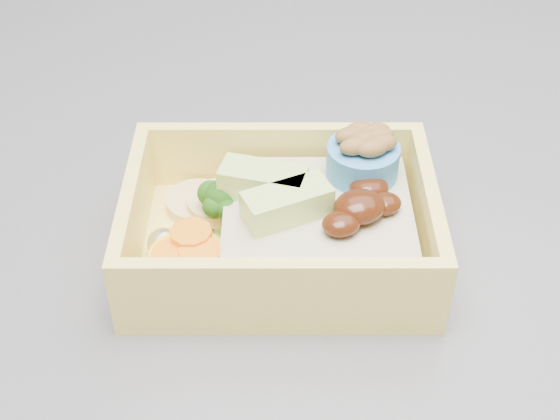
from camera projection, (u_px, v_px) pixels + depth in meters
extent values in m
cube|color=brown|center=(41.00, 16.00, 1.71)|extent=(3.20, 0.60, 0.90)
cube|color=#FFE669|center=(280.00, 249.00, 0.46)|extent=(0.20, 0.17, 0.01)
cube|color=#FFE669|center=(280.00, 154.00, 0.49)|extent=(0.17, 0.06, 0.04)
cube|color=#FFE669|center=(280.00, 293.00, 0.40)|extent=(0.17, 0.06, 0.04)
cube|color=#FFE669|center=(427.00, 216.00, 0.44)|extent=(0.04, 0.11, 0.04)
cube|color=#FFE669|center=(133.00, 217.00, 0.44)|extent=(0.04, 0.11, 0.04)
cube|color=gray|center=(317.00, 227.00, 0.45)|extent=(0.13, 0.12, 0.03)
ellipsoid|color=#381508|center=(359.00, 207.00, 0.43)|extent=(0.03, 0.03, 0.02)
ellipsoid|color=#381508|center=(369.00, 189.00, 0.44)|extent=(0.03, 0.03, 0.01)
ellipsoid|color=#381508|center=(341.00, 224.00, 0.42)|extent=(0.03, 0.02, 0.01)
ellipsoid|color=#381508|center=(384.00, 204.00, 0.44)|extent=(0.02, 0.02, 0.01)
cube|color=#C7EB7B|center=(287.00, 204.00, 0.43)|extent=(0.05, 0.03, 0.02)
cube|color=#C7EB7B|center=(263.00, 182.00, 0.45)|extent=(0.05, 0.04, 0.02)
cylinder|color=#6B9D54|center=(223.00, 219.00, 0.46)|extent=(0.01, 0.01, 0.02)
sphere|color=#215313|center=(221.00, 196.00, 0.45)|extent=(0.02, 0.02, 0.02)
sphere|color=#215313|center=(235.00, 194.00, 0.46)|extent=(0.02, 0.02, 0.02)
sphere|color=#215313|center=(210.00, 193.00, 0.46)|extent=(0.02, 0.02, 0.02)
sphere|color=#215313|center=(226.00, 207.00, 0.45)|extent=(0.01, 0.01, 0.01)
sphere|color=#215313|center=(214.00, 206.00, 0.45)|extent=(0.01, 0.01, 0.01)
sphere|color=#215313|center=(222.00, 190.00, 0.46)|extent=(0.01, 0.01, 0.01)
cylinder|color=yellow|center=(188.00, 267.00, 0.43)|extent=(0.04, 0.04, 0.02)
cylinder|color=orange|center=(187.00, 248.00, 0.42)|extent=(0.02, 0.02, 0.00)
cylinder|color=orange|center=(173.00, 254.00, 0.42)|extent=(0.02, 0.02, 0.00)
cylinder|color=orange|center=(200.00, 253.00, 0.42)|extent=(0.02, 0.02, 0.00)
cylinder|color=orange|center=(191.00, 233.00, 0.42)|extent=(0.02, 0.02, 0.00)
cylinder|color=#D6B27C|center=(198.00, 203.00, 0.48)|extent=(0.04, 0.04, 0.01)
cylinder|color=#D6B27C|center=(219.00, 203.00, 0.47)|extent=(0.04, 0.04, 0.01)
ellipsoid|color=white|center=(249.00, 188.00, 0.48)|extent=(0.02, 0.02, 0.02)
ellipsoid|color=white|center=(164.00, 244.00, 0.44)|extent=(0.02, 0.02, 0.02)
cylinder|color=#3D8BD2|center=(363.00, 161.00, 0.46)|extent=(0.04, 0.04, 0.02)
ellipsoid|color=brown|center=(364.00, 140.00, 0.45)|extent=(0.02, 0.02, 0.01)
ellipsoid|color=brown|center=(379.00, 136.00, 0.45)|extent=(0.02, 0.02, 0.01)
ellipsoid|color=brown|center=(350.00, 135.00, 0.45)|extent=(0.02, 0.02, 0.01)
ellipsoid|color=brown|center=(372.00, 148.00, 0.44)|extent=(0.02, 0.02, 0.01)
ellipsoid|color=brown|center=(355.00, 146.00, 0.44)|extent=(0.02, 0.02, 0.01)
ellipsoid|color=brown|center=(382.00, 143.00, 0.45)|extent=(0.02, 0.02, 0.01)
ellipsoid|color=brown|center=(360.00, 131.00, 0.46)|extent=(0.02, 0.02, 0.01)
ellipsoid|color=brown|center=(375.00, 131.00, 0.46)|extent=(0.02, 0.02, 0.01)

